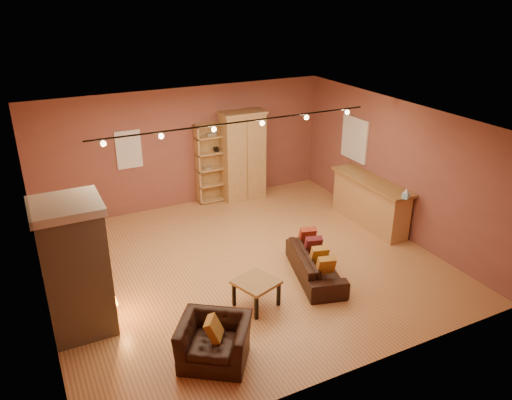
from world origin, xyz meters
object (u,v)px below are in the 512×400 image
fireplace (76,268)px  armoire (242,155)px  bookcase (212,162)px  bar_counter (370,202)px  loveseat (316,259)px  coffee_table (256,284)px  armchair (214,335)px

fireplace → armoire: bearing=39.1°
bookcase → fireplace: bearing=-134.3°
bar_counter → loveseat: 2.61m
fireplace → armoire: 5.67m
fireplace → coffee_table: (2.64, -0.69, -0.66)m
armoire → coffee_table: 4.66m
loveseat → coffee_table: bearing=118.9°
bar_counter → coffee_table: 3.96m
bookcase → bar_counter: bookcase is taller
loveseat → coffee_table: loveseat is taller
bookcase → coffee_table: bookcase is taller
armoire → armchair: armoire is taller
armoire → armchair: 5.94m
bar_counter → armchair: size_ratio=1.89×
fireplace → armchair: fireplace is taller
coffee_table → bar_counter: bearing=24.5°
fireplace → coffee_table: bearing=-14.7°
bookcase → coffee_table: bearing=-102.9°
bookcase → armchair: bearing=-111.7°
bookcase → loveseat: bearing=-85.3°
fireplace → coffee_table: size_ratio=2.67×
armchair → armoire: bearing=95.7°
armoire → armchair: (-2.87, -5.16, -0.67)m
loveseat → bookcase: bearing=20.3°
bookcase → bar_counter: size_ratio=0.89×
loveseat → bar_counter: bearing=-44.0°
bar_counter → loveseat: bearing=-149.6°
loveseat → armchair: bearing=131.9°
armoire → loveseat: size_ratio=1.21×
fireplace → armoire: (4.40, 3.57, 0.04)m
bookcase → coffee_table: 4.59m
armoire → loveseat: bearing=-95.8°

